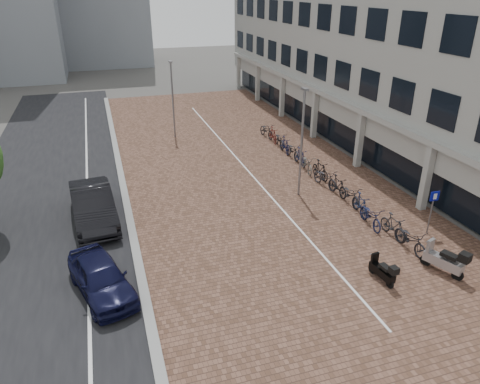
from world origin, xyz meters
name	(u,v)px	position (x,y,z in m)	size (l,w,h in m)	color
ground	(290,290)	(0.00, 0.00, 0.00)	(140.00, 140.00, 0.00)	#474442
plaza_brick	(241,167)	(2.00, 12.00, 0.01)	(14.50, 42.00, 0.04)	brown
street_asphalt	(49,190)	(-9.00, 12.00, 0.01)	(8.00, 50.00, 0.03)	black
curb	(122,181)	(-5.10, 12.00, 0.07)	(0.35, 42.00, 0.14)	gray
lane_line	(87,186)	(-7.00, 12.00, 0.02)	(0.12, 44.00, 0.00)	white
parking_line	(244,167)	(2.20, 12.00, 0.04)	(0.10, 30.00, 0.00)	white
office_building	(377,12)	(12.97, 16.00, 8.44)	(8.40, 40.00, 15.00)	#9A9A95
car_navy	(101,278)	(-6.50, 1.93, 0.68)	(1.60, 3.98, 1.36)	black
car_dark	(93,205)	(-6.65, 7.60, 0.85)	(1.79, 5.14, 1.69)	black
scooter_front	(444,259)	(6.02, -0.76, 0.61)	(0.56, 1.78, 1.23)	#A09FA4
scooter_mid	(382,270)	(3.50, -0.49, 0.48)	(0.44, 1.39, 0.96)	black
parking_sign	(432,206)	(7.50, 1.90, 1.36)	(0.44, 0.09, 2.08)	slate
lamp_near	(301,145)	(3.69, 7.35, 2.80)	(0.12, 0.12, 5.60)	gray
lamp_far	(173,101)	(-0.78, 19.18, 2.68)	(0.12, 0.12, 5.37)	slate
bike_row	(318,170)	(5.63, 9.05, 0.52)	(1.23, 18.11, 1.05)	black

